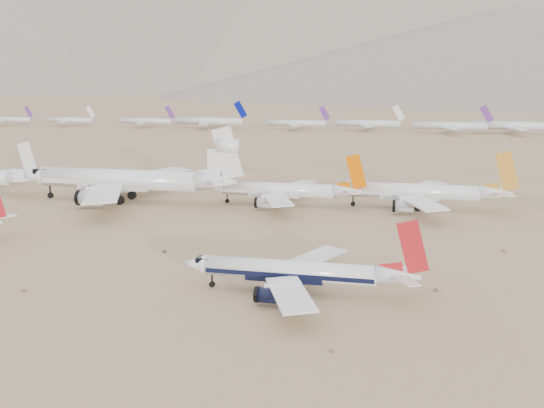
# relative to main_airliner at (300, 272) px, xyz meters

# --- Properties ---
(ground) EXTENTS (7000.00, 7000.00, 0.00)m
(ground) POSITION_rel_main_airliner_xyz_m (-1.98, 5.13, -3.81)
(ground) COLOR #9A7D59
(ground) RESTS_ON ground
(main_airliner) EXTENTS (39.28, 38.36, 13.86)m
(main_airliner) POSITION_rel_main_airliner_xyz_m (0.00, 0.00, 0.00)
(main_airliner) COLOR white
(main_airliner) RESTS_ON ground
(row2_gold_tail) EXTENTS (46.30, 45.28, 16.48)m
(row2_gold_tail) POSITION_rel_main_airliner_xyz_m (18.33, 76.72, 0.80)
(row2_gold_tail) COLOR white
(row2_gold_tail) RESTS_ON ground
(row2_orange_tail) EXTENTS (42.12, 41.21, 15.03)m
(row2_orange_tail) POSITION_rel_main_airliner_xyz_m (-18.54, 73.15, 0.41)
(row2_orange_tail) COLOR white
(row2_orange_tail) RESTS_ON ground
(row2_white_trijet) EXTENTS (62.97, 61.55, 22.32)m
(row2_white_trijet) POSITION_rel_main_airliner_xyz_m (-61.99, 68.01, 2.65)
(row2_white_trijet) COLOR white
(row2_white_trijet) RESTS_ON ground
(distant_storage_row) EXTENTS (567.34, 54.03, 16.04)m
(distant_storage_row) POSITION_rel_main_airliner_xyz_m (34.62, 305.30, 0.69)
(distant_storage_row) COLOR silver
(distant_storage_row) RESTS_ON ground
(mountain_range) EXTENTS (7354.00, 3024.00, 470.00)m
(mountain_range) POSITION_rel_main_airliner_xyz_m (68.20, 1653.15, 186.51)
(mountain_range) COLOR slate
(mountain_range) RESTS_ON ground
(desert_scrub) EXTENTS (261.14, 121.67, 0.63)m
(desert_scrub) POSITION_rel_main_airliner_xyz_m (0.28, -24.08, -3.52)
(desert_scrub) COLOR brown
(desert_scrub) RESTS_ON ground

